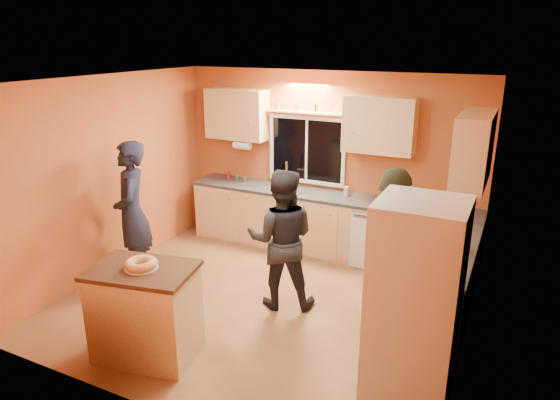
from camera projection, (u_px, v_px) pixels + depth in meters
The scene contains 14 objects.
ground at pixel (263, 303), 5.98m from camera, with size 4.50×4.50×0.00m, color brown.
room_shell at pixel (287, 166), 5.78m from camera, with size 4.54×4.04×2.61m.
back_counter at pixel (318, 223), 7.28m from camera, with size 4.23×0.62×0.90m.
right_counter at pixel (441, 285), 5.45m from camera, with size 0.62×1.84×0.90m.
refrigerator at pixel (415, 302), 4.23m from camera, with size 0.72×0.70×1.80m, color silver.
island at pixel (146, 312), 4.86m from camera, with size 1.10×0.85×0.95m.
bundt_pastry at pixel (141, 264), 4.70m from camera, with size 0.31×0.31×0.09m, color tan.
person_left at pixel (132, 213), 6.29m from camera, with size 0.67×0.44×1.84m, color black.
person_center at pixel (281, 239), 5.71m from camera, with size 0.81×0.63×1.66m, color black.
person_right at pixel (390, 259), 4.96m from camera, with size 1.09×0.46×1.87m, color #2F3320.
mixing_bowl at pixel (394, 201), 6.67m from camera, with size 0.35×0.35×0.09m, color black.
utensil_crock at pixel (286, 183), 7.33m from camera, with size 0.14×0.14×0.17m, color beige.
potted_plant at pixel (451, 233), 5.33m from camera, with size 0.25×0.22×0.28m, color gray.
red_box at pixel (446, 234), 5.60m from camera, with size 0.16×0.12×0.07m, color #AA1A1D.
Camera 1 is at (2.51, -4.67, 3.04)m, focal length 32.00 mm.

